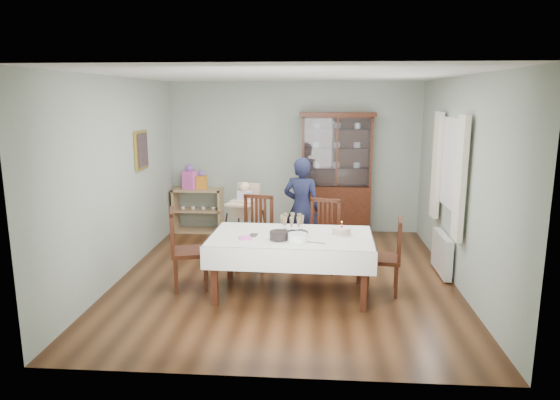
# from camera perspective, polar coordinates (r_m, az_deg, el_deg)

# --- Properties ---
(floor) EXTENTS (5.00, 5.00, 0.00)m
(floor) POSITION_cam_1_polar(r_m,az_deg,el_deg) (6.94, 0.65, -8.83)
(floor) COLOR #593319
(floor) RESTS_ON ground
(room_shell) EXTENTS (5.00, 5.00, 5.00)m
(room_shell) POSITION_cam_1_polar(r_m,az_deg,el_deg) (7.06, 0.95, 5.78)
(room_shell) COLOR #9EAA99
(room_shell) RESTS_ON floor
(dining_table) EXTENTS (2.04, 1.21, 0.76)m
(dining_table) POSITION_cam_1_polar(r_m,az_deg,el_deg) (6.27, 1.29, -7.37)
(dining_table) COLOR #462111
(dining_table) RESTS_ON floor
(china_cabinet) EXTENTS (1.30, 0.48, 2.18)m
(china_cabinet) POSITION_cam_1_polar(r_m,az_deg,el_deg) (8.85, 6.43, 3.12)
(china_cabinet) COLOR #462111
(china_cabinet) RESTS_ON floor
(sideboard) EXTENTS (0.90, 0.38, 0.80)m
(sideboard) POSITION_cam_1_polar(r_m,az_deg,el_deg) (9.25, -9.35, -1.15)
(sideboard) COLOR tan
(sideboard) RESTS_ON floor
(picture_frame) EXTENTS (0.04, 0.48, 0.58)m
(picture_frame) POSITION_cam_1_polar(r_m,az_deg,el_deg) (7.78, -15.57, 5.50)
(picture_frame) COLOR gold
(picture_frame) RESTS_ON room_shell
(window) EXTENTS (0.04, 1.02, 1.22)m
(window) POSITION_cam_1_polar(r_m,az_deg,el_deg) (7.08, 19.12, 3.89)
(window) COLOR white
(window) RESTS_ON room_shell
(curtain_left) EXTENTS (0.07, 0.30, 1.55)m
(curtain_left) POSITION_cam_1_polar(r_m,az_deg,el_deg) (6.49, 19.92, 2.28)
(curtain_left) COLOR silver
(curtain_left) RESTS_ON room_shell
(curtain_right) EXTENTS (0.07, 0.30, 1.55)m
(curtain_right) POSITION_cam_1_polar(r_m,az_deg,el_deg) (7.67, 17.47, 3.80)
(curtain_right) COLOR silver
(curtain_right) RESTS_ON room_shell
(radiator) EXTENTS (0.10, 0.80, 0.55)m
(radiator) POSITION_cam_1_polar(r_m,az_deg,el_deg) (7.33, 18.01, -5.81)
(radiator) COLOR white
(radiator) RESTS_ON floor
(chair_far_left) EXTENTS (0.55, 0.55, 1.03)m
(chair_far_left) POSITION_cam_1_polar(r_m,az_deg,el_deg) (7.25, -2.92, -5.35)
(chair_far_left) COLOR #462111
(chair_far_left) RESTS_ON floor
(chair_far_right) EXTENTS (0.53, 0.53, 1.00)m
(chair_far_right) POSITION_cam_1_polar(r_m,az_deg,el_deg) (7.17, 4.85, -5.67)
(chair_far_right) COLOR #462111
(chair_far_right) RESTS_ON floor
(chair_end_left) EXTENTS (0.57, 0.57, 1.04)m
(chair_end_left) POSITION_cam_1_polar(r_m,az_deg,el_deg) (6.61, -10.36, -7.25)
(chair_end_left) COLOR #462111
(chair_end_left) RESTS_ON floor
(chair_end_right) EXTENTS (0.48, 0.48, 0.96)m
(chair_end_right) POSITION_cam_1_polar(r_m,az_deg,el_deg) (6.48, 11.75, -7.90)
(chair_end_right) COLOR #462111
(chair_end_right) RESTS_ON floor
(woman) EXTENTS (0.64, 0.50, 1.56)m
(woman) POSITION_cam_1_polar(r_m,az_deg,el_deg) (7.57, 2.50, -0.94)
(woman) COLOR black
(woman) RESTS_ON floor
(high_chair) EXTENTS (0.65, 0.65, 1.14)m
(high_chair) POSITION_cam_1_polar(r_m,az_deg,el_deg) (7.91, -3.99, -2.90)
(high_chair) COLOR black
(high_chair) RESTS_ON floor
(champagne_tray) EXTENTS (0.40, 0.40, 0.24)m
(champagne_tray) POSITION_cam_1_polar(r_m,az_deg,el_deg) (6.21, 1.39, -3.21)
(champagne_tray) COLOR silver
(champagne_tray) RESTS_ON dining_table
(birthday_cake) EXTENTS (0.26, 0.26, 0.18)m
(birthday_cake) POSITION_cam_1_polar(r_m,az_deg,el_deg) (6.21, 7.05, -3.57)
(birthday_cake) COLOR white
(birthday_cake) RESTS_ON dining_table
(plate_stack_dark) EXTENTS (0.22, 0.22, 0.10)m
(plate_stack_dark) POSITION_cam_1_polar(r_m,az_deg,el_deg) (5.96, -0.13, -4.08)
(plate_stack_dark) COLOR black
(plate_stack_dark) RESTS_ON dining_table
(plate_stack_white) EXTENTS (0.29, 0.29, 0.10)m
(plate_stack_white) POSITION_cam_1_polar(r_m,az_deg,el_deg) (5.89, 2.01, -4.31)
(plate_stack_white) COLOR white
(plate_stack_white) RESTS_ON dining_table
(napkin_stack) EXTENTS (0.18, 0.18, 0.02)m
(napkin_stack) POSITION_cam_1_polar(r_m,az_deg,el_deg) (6.02, -3.98, -4.35)
(napkin_stack) COLOR #F259C6
(napkin_stack) RESTS_ON dining_table
(cutlery) EXTENTS (0.14, 0.19, 0.01)m
(cutlery) POSITION_cam_1_polar(r_m,az_deg,el_deg) (6.16, -3.43, -4.03)
(cutlery) COLOR silver
(cutlery) RESTS_ON dining_table
(cake_knife) EXTENTS (0.26, 0.10, 0.01)m
(cake_knife) POSITION_cam_1_polar(r_m,az_deg,el_deg) (5.86, 3.97, -4.87)
(cake_knife) COLOR silver
(cake_knife) RESTS_ON dining_table
(gift_bag_pink) EXTENTS (0.28, 0.23, 0.45)m
(gift_bag_pink) POSITION_cam_1_polar(r_m,az_deg,el_deg) (9.15, -10.28, 2.49)
(gift_bag_pink) COLOR #F259C6
(gift_bag_pink) RESTS_ON sideboard
(gift_bag_orange) EXTENTS (0.19, 0.14, 0.34)m
(gift_bag_orange) POSITION_cam_1_polar(r_m,az_deg,el_deg) (9.10, -8.94, 2.19)
(gift_bag_orange) COLOR orange
(gift_bag_orange) RESTS_ON sideboard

